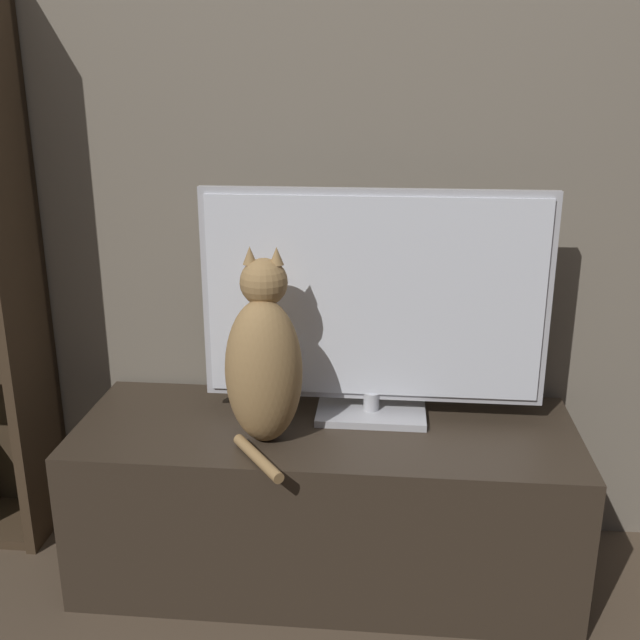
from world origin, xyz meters
TOP-DOWN VIEW (x-y plane):
  - wall_back at (0.00, 1.22)m, footprint 4.80×0.05m
  - tv_stand at (0.00, 0.93)m, footprint 1.36×0.50m
  - tv at (0.12, 1.01)m, footprint 0.93×0.18m
  - cat at (-0.15, 0.84)m, footprint 0.20×0.33m

SIDE VIEW (x-z plane):
  - tv_stand at x=0.00m, z-range 0.00..0.46m
  - cat at x=-0.15m, z-range 0.42..0.93m
  - tv at x=0.12m, z-range 0.46..1.10m
  - wall_back at x=0.00m, z-range 0.00..2.60m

